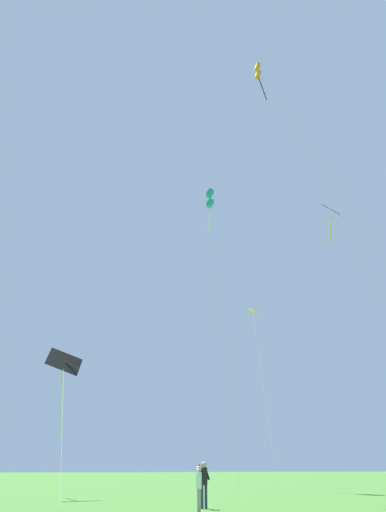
{
  "coord_description": "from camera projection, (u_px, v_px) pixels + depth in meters",
  "views": [
    {
      "loc": [
        -1.16,
        -4.52,
        1.51
      ],
      "look_at": [
        9.19,
        30.26,
        16.69
      ],
      "focal_mm": 35.6,
      "sensor_mm": 36.0,
      "label": 1
    }
  ],
  "objects": [
    {
      "name": "kite_orange_box",
      "position": [
        261.0,
        76.0,
        31.61
      ],
      "size": [
        2.22,
        12.16,
        25.25
      ],
      "color": "orange",
      "rests_on": "ground_plane"
    },
    {
      "name": "kite_red_high",
      "position": [
        333.0,
        219.0,
        44.56
      ],
      "size": [
        3.87,
        10.36,
        23.64
      ],
      "color": "red",
      "rests_on": "ground_plane"
    },
    {
      "name": "kite_teal_box",
      "position": [
        210.0,
        200.0,
        54.11
      ],
      "size": [
        1.08,
        7.33,
        29.2
      ],
      "color": "teal",
      "rests_on": "ground_plane"
    },
    {
      "name": "kite_black_large",
      "position": [
        63.0,
        380.0,
        30.6
      ],
      "size": [
        2.31,
        10.07,
        8.46
      ],
      "color": "black",
      "rests_on": "ground_plane"
    },
    {
      "name": "kite_yellow_diamond",
      "position": [
        254.0,
        321.0,
        52.51
      ],
      "size": [
        4.2,
        11.78,
        17.27
      ],
      "color": "yellow",
      "rests_on": "ground_plane"
    },
    {
      "name": "person_in_red_shirt",
      "position": [
        199.0,
        484.0,
        19.0
      ],
      "size": [
        0.31,
        0.48,
        1.58
      ],
      "color": "gray",
      "rests_on": "ground_plane"
    },
    {
      "name": "person_with_spool",
      "position": [
        204.0,
        480.0,
        20.59
      ],
      "size": [
        0.56,
        0.24,
        1.74
      ],
      "color": "#2D3351",
      "rests_on": "ground_plane"
    }
  ]
}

